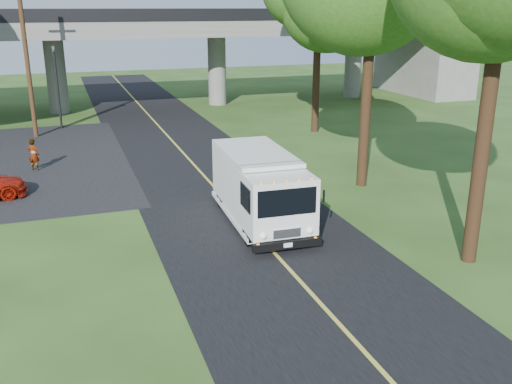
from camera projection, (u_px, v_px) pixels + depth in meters
name	position (u px, v px, depth m)	size (l,w,h in m)	color
ground	(320.00, 304.00, 15.01)	(120.00, 120.00, 0.00)	#2D4819
road	(219.00, 192.00, 23.99)	(7.00, 90.00, 0.02)	black
lane_line	(219.00, 192.00, 23.99)	(0.12, 90.00, 0.01)	gold
overpass	(139.00, 47.00, 42.35)	(54.00, 10.00, 7.30)	slate
traffic_signal	(56.00, 78.00, 35.52)	(0.18, 0.22, 5.20)	black
utility_pole	(27.00, 59.00, 32.83)	(1.60, 0.26, 9.00)	#472D19
step_van	(260.00, 186.00, 20.26)	(2.48, 6.16, 2.55)	white
pedestrian	(34.00, 155.00, 27.04)	(0.56, 0.37, 1.54)	gray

